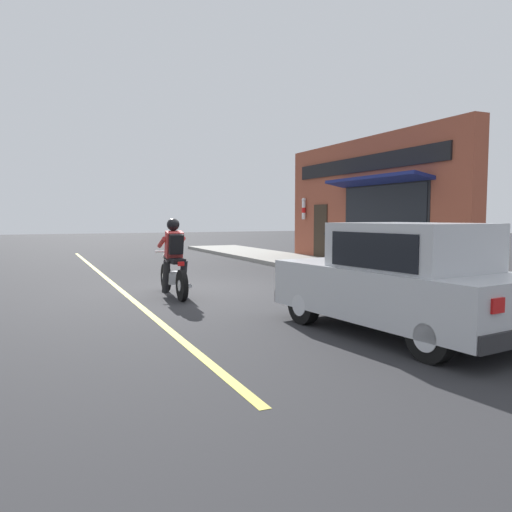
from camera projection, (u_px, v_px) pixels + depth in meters
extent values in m
plane|color=#2B2B2D|center=(207.00, 290.00, 11.29)|extent=(80.00, 80.00, 0.00)
cube|color=gray|center=(324.00, 266.00, 16.05)|extent=(2.60, 22.00, 0.14)
cube|color=#D1C64C|center=(107.00, 279.00, 13.28)|extent=(0.12, 19.80, 0.01)
cube|color=brown|center=(367.00, 203.00, 16.40)|extent=(0.50, 9.02, 4.20)
cube|color=black|center=(382.00, 220.00, 15.31)|extent=(0.04, 3.79, 2.10)
cube|color=black|center=(383.00, 220.00, 15.32)|extent=(0.02, 3.97, 2.20)
cube|color=#2D2319|center=(320.00, 233.00, 18.63)|extent=(0.04, 0.90, 2.10)
cube|color=navy|center=(374.00, 180.00, 15.08)|extent=(0.81, 4.33, 0.24)
cube|color=black|center=(361.00, 164.00, 16.19)|extent=(0.06, 7.67, 0.50)
cylinder|color=white|center=(304.00, 210.00, 19.56)|extent=(0.14, 0.14, 0.70)
cylinder|color=red|center=(304.00, 210.00, 19.56)|extent=(0.15, 0.15, 0.20)
sphere|color=silver|center=(304.00, 200.00, 19.53)|extent=(0.16, 0.16, 0.16)
cylinder|color=black|center=(166.00, 277.00, 11.03)|extent=(0.11, 0.62, 0.62)
cylinder|color=silver|center=(166.00, 277.00, 11.03)|extent=(0.12, 0.22, 0.22)
cylinder|color=black|center=(182.00, 285.00, 9.75)|extent=(0.11, 0.62, 0.62)
cylinder|color=silver|center=(182.00, 285.00, 9.75)|extent=(0.12, 0.22, 0.22)
cube|color=silver|center=(174.00, 278.00, 10.34)|extent=(0.29, 0.41, 0.24)
ellipsoid|color=black|center=(171.00, 257.00, 10.54)|extent=(0.31, 0.53, 0.24)
cube|color=black|center=(176.00, 261.00, 10.10)|extent=(0.27, 0.57, 0.10)
cylinder|color=silver|center=(167.00, 264.00, 10.92)|extent=(0.08, 0.33, 0.68)
cylinder|color=silver|center=(168.00, 251.00, 10.78)|extent=(0.56, 0.05, 0.04)
sphere|color=silver|center=(166.00, 256.00, 10.95)|extent=(0.16, 0.16, 0.16)
cylinder|color=silver|center=(187.00, 284.00, 10.04)|extent=(0.09, 0.55, 0.08)
cube|color=red|center=(181.00, 264.00, 9.76)|extent=(0.12, 0.06, 0.08)
cylinder|color=black|center=(166.00, 277.00, 10.20)|extent=(0.15, 0.35, 0.71)
cylinder|color=black|center=(183.00, 276.00, 10.34)|extent=(0.15, 0.35, 0.71)
cube|color=#B23333|center=(174.00, 245.00, 10.24)|extent=(0.35, 0.33, 0.57)
cylinder|color=#B23333|center=(162.00, 242.00, 10.38)|extent=(0.10, 0.52, 0.26)
cylinder|color=#B23333|center=(181.00, 242.00, 10.53)|extent=(0.10, 0.52, 0.26)
sphere|color=black|center=(173.00, 225.00, 10.26)|extent=(0.26, 0.26, 0.26)
cube|color=black|center=(176.00, 244.00, 10.09)|extent=(0.28, 0.25, 0.42)
cylinder|color=black|center=(304.00, 305.00, 7.68)|extent=(0.25, 0.62, 0.60)
cylinder|color=silver|center=(304.00, 305.00, 7.68)|extent=(0.24, 0.35, 0.33)
cylinder|color=black|center=(372.00, 297.00, 8.42)|extent=(0.25, 0.62, 0.60)
cylinder|color=silver|center=(372.00, 297.00, 8.42)|extent=(0.24, 0.35, 0.33)
cylinder|color=black|center=(430.00, 337.00, 5.63)|extent=(0.25, 0.62, 0.60)
cylinder|color=silver|center=(430.00, 337.00, 5.63)|extent=(0.24, 0.35, 0.33)
cylinder|color=black|center=(506.00, 323.00, 6.37)|extent=(0.25, 0.62, 0.60)
cylinder|color=silver|center=(506.00, 323.00, 6.37)|extent=(0.24, 0.35, 0.33)
cube|color=#B7BABF|center=(396.00, 292.00, 7.00)|extent=(2.07, 3.87, 0.70)
cube|color=#B7BABF|center=(411.00, 247.00, 6.74)|extent=(1.66, 2.06, 0.66)
cube|color=black|center=(366.00, 248.00, 7.49)|extent=(1.36, 0.50, 0.51)
cube|color=black|center=(372.00, 251.00, 6.37)|extent=(0.21, 1.51, 0.46)
cube|color=black|center=(446.00, 247.00, 7.11)|extent=(0.21, 1.51, 0.46)
cube|color=silver|center=(290.00, 273.00, 8.32)|extent=(0.24, 0.07, 0.14)
cube|color=red|center=(497.00, 306.00, 5.14)|extent=(0.20, 0.06, 0.16)
cube|color=silver|center=(337.00, 269.00, 8.84)|extent=(0.24, 0.07, 0.14)
cube|color=#28282B|center=(316.00, 292.00, 8.59)|extent=(1.61, 0.31, 0.20)
cylinder|color=#23512D|center=(403.00, 261.00, 12.03)|extent=(0.52, 0.52, 0.90)
cylinder|color=black|center=(403.00, 240.00, 11.99)|extent=(0.56, 0.56, 0.08)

